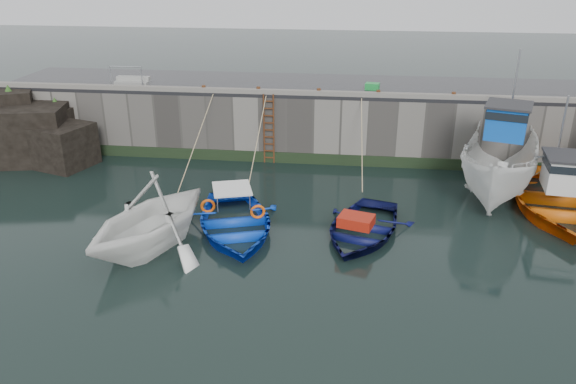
# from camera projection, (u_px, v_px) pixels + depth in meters

# --- Properties ---
(ground) EXTENTS (120.00, 120.00, 0.00)m
(ground) POSITION_uv_depth(u_px,v_px,m) (285.00, 278.00, 16.66)
(ground) COLOR black
(ground) RESTS_ON ground
(quay_back) EXTENTS (30.00, 5.00, 3.00)m
(quay_back) POSITION_uv_depth(u_px,v_px,m) (317.00, 118.00, 27.50)
(quay_back) COLOR slate
(quay_back) RESTS_ON ground
(road_back) EXTENTS (30.00, 5.00, 0.16)m
(road_back) POSITION_uv_depth(u_px,v_px,m) (318.00, 86.00, 26.88)
(road_back) COLOR black
(road_back) RESTS_ON quay_back
(kerb_back) EXTENTS (30.00, 0.30, 0.20)m
(kerb_back) POSITION_uv_depth(u_px,v_px,m) (314.00, 93.00, 24.66)
(kerb_back) COLOR slate
(kerb_back) RESTS_ON road_back
(algae_back) EXTENTS (30.00, 0.08, 0.50)m
(algae_back) POSITION_uv_depth(u_px,v_px,m) (312.00, 159.00, 25.66)
(algae_back) COLOR black
(algae_back) RESTS_ON ground
(rock_outcrop) EXTENTS (5.85, 4.24, 3.41)m
(rock_outcrop) POSITION_uv_depth(u_px,v_px,m) (33.00, 133.00, 25.94)
(rock_outcrop) COLOR black
(rock_outcrop) RESTS_ON ground
(ladder) EXTENTS (0.51, 0.08, 3.20)m
(ladder) POSITION_uv_depth(u_px,v_px,m) (269.00, 129.00, 25.32)
(ladder) COLOR #3F1E0F
(ladder) RESTS_ON ground
(boat_near_white) EXTENTS (6.24, 6.64, 2.79)m
(boat_near_white) POSITION_uv_depth(u_px,v_px,m) (152.00, 246.00, 18.48)
(boat_near_white) COLOR white
(boat_near_white) RESTS_ON ground
(boat_near_white_rope) EXTENTS (0.04, 6.60, 3.10)m
(boat_near_white_rope) POSITION_uv_depth(u_px,v_px,m) (198.00, 184.00, 23.54)
(boat_near_white_rope) COLOR tan
(boat_near_white_rope) RESTS_ON ground
(boat_near_blue) EXTENTS (5.15, 6.14, 1.09)m
(boat_near_blue) POSITION_uv_depth(u_px,v_px,m) (235.00, 230.00, 19.56)
(boat_near_blue) COLOR blue
(boat_near_blue) RESTS_ON ground
(boat_near_blue_rope) EXTENTS (0.04, 5.27, 3.10)m
(boat_near_blue_rope) POSITION_uv_depth(u_px,v_px,m) (258.00, 180.00, 23.94)
(boat_near_blue_rope) COLOR tan
(boat_near_blue_rope) RESTS_ON ground
(boat_near_navy) EXTENTS (4.48, 5.40, 0.97)m
(boat_near_navy) POSITION_uv_depth(u_px,v_px,m) (362.00, 233.00, 19.34)
(boat_near_navy) COLOR #0A0E42
(boat_near_navy) RESTS_ON ground
(boat_near_navy_rope) EXTENTS (0.04, 5.01, 3.10)m
(boat_near_navy_rope) POSITION_uv_depth(u_px,v_px,m) (362.00, 183.00, 23.59)
(boat_near_navy_rope) COLOR tan
(boat_near_navy_rope) RESTS_ON ground
(boat_far_white) EXTENTS (4.94, 7.99, 5.89)m
(boat_far_white) POSITION_uv_depth(u_px,v_px,m) (501.00, 166.00, 22.05)
(boat_far_white) COLOR white
(boat_far_white) RESTS_ON ground
(boat_far_orange) EXTENTS (5.67, 7.38, 4.42)m
(boat_far_orange) POSITION_uv_depth(u_px,v_px,m) (557.00, 198.00, 20.99)
(boat_far_orange) COLOR #DB5D0B
(boat_far_orange) RESTS_ON ground
(fish_crate) EXTENTS (0.69, 0.53, 0.29)m
(fish_crate) POSITION_uv_depth(u_px,v_px,m) (372.00, 86.00, 25.68)
(fish_crate) COLOR green
(fish_crate) RESTS_ON road_back
(railing) EXTENTS (1.60, 1.05, 1.00)m
(railing) POSITION_uv_depth(u_px,v_px,m) (132.00, 80.00, 26.61)
(railing) COLOR #A5A8AD
(railing) RESTS_ON road_back
(bollard_a) EXTENTS (0.18, 0.18, 0.28)m
(bollard_a) POSITION_uv_depth(u_px,v_px,m) (204.00, 88.00, 25.30)
(bollard_a) COLOR #3F1E0F
(bollard_a) RESTS_ON road_back
(bollard_b) EXTENTS (0.18, 0.18, 0.28)m
(bollard_b) POSITION_uv_depth(u_px,v_px,m) (258.00, 90.00, 25.02)
(bollard_b) COLOR #3F1E0F
(bollard_b) RESTS_ON road_back
(bollard_c) EXTENTS (0.18, 0.18, 0.28)m
(bollard_c) POSITION_uv_depth(u_px,v_px,m) (319.00, 92.00, 24.71)
(bollard_c) COLOR #3F1E0F
(bollard_c) RESTS_ON road_back
(bollard_d) EXTENTS (0.18, 0.18, 0.28)m
(bollard_d) POSITION_uv_depth(u_px,v_px,m) (378.00, 93.00, 24.42)
(bollard_d) COLOR #3F1E0F
(bollard_d) RESTS_ON road_back
(bollard_e) EXTENTS (0.18, 0.18, 0.28)m
(bollard_e) POSITION_uv_depth(u_px,v_px,m) (454.00, 95.00, 24.06)
(bollard_e) COLOR #3F1E0F
(bollard_e) RESTS_ON road_back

